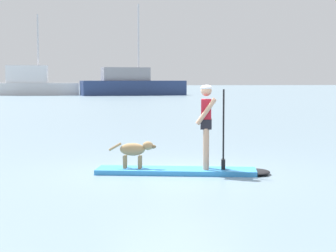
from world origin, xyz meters
name	(u,v)px	position (x,y,z in m)	size (l,w,h in m)	color
ground_plane	(176,173)	(0.00, 0.00, 0.00)	(400.00, 400.00, 0.00)	slate
paddleboard	(187,171)	(0.22, -0.06, 0.05)	(3.61, 1.62, 0.10)	#338CD8
person_paddler	(207,121)	(0.61, -0.15, 1.09)	(0.66, 0.56, 1.71)	tan
dog	(135,150)	(-0.83, 0.21, 0.47)	(0.97, 0.35, 0.55)	#997A51
moored_boat_far_starboard	(32,84)	(-6.02, 65.87, 1.38)	(11.10, 3.18, 9.96)	silver
moored_boat_center	(132,85)	(6.10, 63.54, 1.32)	(13.06, 4.46, 11.15)	navy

